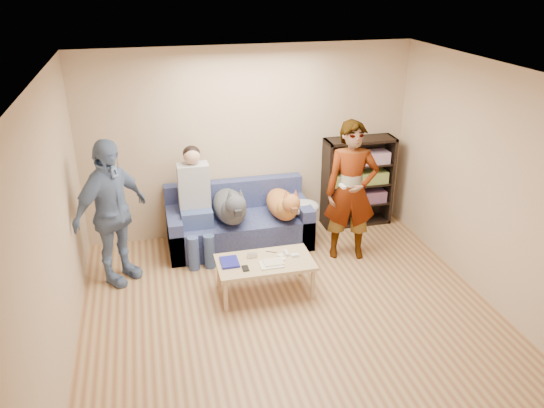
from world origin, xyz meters
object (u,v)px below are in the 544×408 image
object	(u,v)px
person_seated	(195,199)
bookshelf	(357,180)
dog_gray	(231,207)
dog_tan	(284,205)
sofa	(238,225)
coffee_table	(265,264)
notebook_blue	(230,262)
person_standing_right	(351,191)
person_standing_left	(111,213)
camera_silver	(252,255)

from	to	relation	value
person_seated	bookshelf	xyz separation A→B (m)	(2.37, 0.36, -0.09)
dog_gray	dog_tan	size ratio (longest dim) A/B	1.09
sofa	coffee_table	distance (m)	1.28
notebook_blue	dog_gray	xyz separation A→B (m)	(0.20, 1.04, 0.21)
person_standing_right	coffee_table	world-z (taller)	person_standing_right
notebook_blue	dog_tan	xyz separation A→B (m)	(0.90, 0.99, 0.19)
person_standing_right	bookshelf	world-z (taller)	person_standing_right
dog_tan	coffee_table	xyz separation A→B (m)	(-0.50, -1.04, -0.25)
sofa	dog_tan	size ratio (longest dim) A/B	1.65
person_standing_right	sofa	distance (m)	1.61
coffee_table	sofa	bearing A→B (deg)	93.32
person_standing_left	sofa	distance (m)	1.79
person_standing_left	bookshelf	xyz separation A→B (m)	(3.38, 0.80, -0.21)
bookshelf	sofa	bearing A→B (deg)	-172.60
dog_gray	dog_tan	xyz separation A→B (m)	(0.70, -0.05, -0.03)
dog_tan	coffee_table	size ratio (longest dim) A/B	1.05
person_standing_left	notebook_blue	world-z (taller)	person_standing_left
person_standing_right	person_standing_left	bearing A→B (deg)	-168.40
camera_silver	dog_gray	size ratio (longest dim) A/B	0.09
notebook_blue	bookshelf	world-z (taller)	bookshelf
person_standing_left	notebook_blue	xyz separation A→B (m)	(1.26, -0.66, -0.45)
person_seated	bookshelf	size ratio (longest dim) A/B	1.13
sofa	bookshelf	distance (m)	1.86
dog_tan	bookshelf	size ratio (longest dim) A/B	0.88
dog_tan	coffee_table	world-z (taller)	dog_tan
notebook_blue	dog_tan	size ratio (longest dim) A/B	0.23
camera_silver	person_standing_left	bearing A→B (deg)	159.06
dog_gray	bookshelf	world-z (taller)	bookshelf
person_standing_right	notebook_blue	distance (m)	1.81
notebook_blue	camera_silver	world-z (taller)	camera_silver
bookshelf	notebook_blue	bearing A→B (deg)	-145.59
dog_tan	bookshelf	world-z (taller)	bookshelf
person_standing_right	sofa	size ratio (longest dim) A/B	0.95
sofa	dog_tan	world-z (taller)	dog_tan
dog_tan	coffee_table	bearing A→B (deg)	-115.51
person_standing_left	person_seated	bearing A→B (deg)	-20.16
bookshelf	coffee_table	bearing A→B (deg)	-138.89
camera_silver	person_seated	distance (m)	1.20
camera_silver	dog_gray	world-z (taller)	dog_gray
camera_silver	dog_tan	size ratio (longest dim) A/B	0.10
dog_gray	coffee_table	distance (m)	1.14
camera_silver	coffee_table	world-z (taller)	camera_silver
notebook_blue	camera_silver	distance (m)	0.29
coffee_table	notebook_blue	bearing A→B (deg)	172.87
dog_gray	notebook_blue	bearing A→B (deg)	-100.89
dog_gray	bookshelf	size ratio (longest dim) A/B	0.97
camera_silver	dog_tan	bearing A→B (deg)	56.19
camera_silver	coffee_table	xyz separation A→B (m)	(0.12, -0.12, -0.07)
notebook_blue	dog_tan	world-z (taller)	dog_tan
person_standing_left	person_seated	xyz separation A→B (m)	(1.01, 0.44, -0.11)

